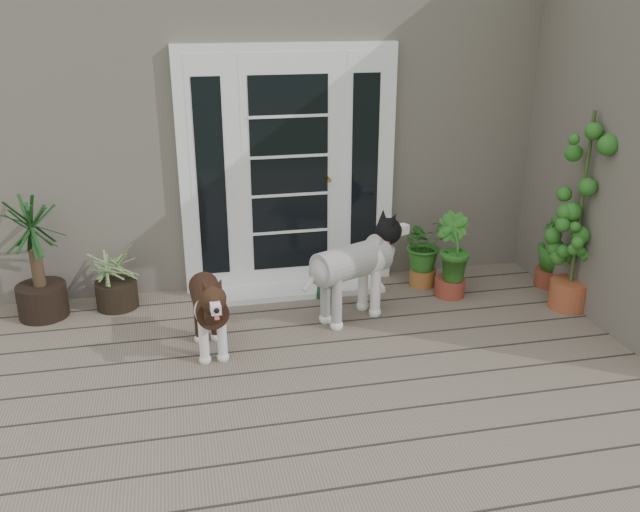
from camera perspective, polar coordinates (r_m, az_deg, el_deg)
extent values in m
cube|color=#6B5B4C|center=(4.56, 4.92, -13.48)|extent=(6.20, 4.60, 0.12)
cube|color=#665E54|center=(7.99, -3.75, 13.13)|extent=(7.40, 4.00, 3.10)
cube|color=white|center=(6.03, -2.64, 7.16)|extent=(1.90, 0.14, 2.15)
cube|color=white|center=(6.18, -2.17, -2.77)|extent=(1.60, 0.40, 0.05)
imported|color=#245D1A|center=(6.30, 8.67, 0.04)|extent=(0.56, 0.56, 0.58)
imported|color=#295A19|center=(6.12, 10.90, -0.92)|extent=(0.47, 0.47, 0.54)
imported|color=#1D6520|center=(6.57, 18.97, 0.00)|extent=(0.52, 0.52, 0.58)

